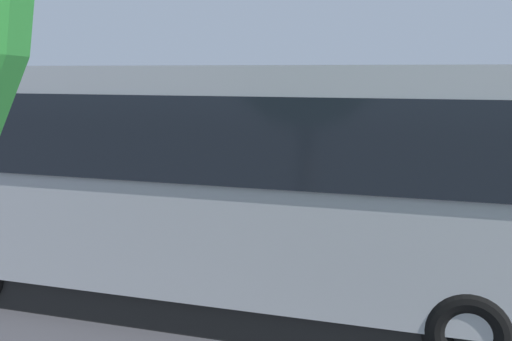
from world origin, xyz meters
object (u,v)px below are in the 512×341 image
spectator_centre (213,193)px  traffic_cone (283,188)px  tour_bus (223,187)px  spectator_far_left (329,198)px  spectator_right (174,189)px  spectator_left (281,196)px  parked_motorcycle_silver (443,244)px  stunt_motorcycle (233,154)px

spectator_centre → traffic_cone: size_ratio=2.71×
tour_bus → spectator_far_left: (-1.04, -2.85, -0.66)m
traffic_cone → tour_bus: bearing=95.7°
spectator_centre → spectator_right: (0.87, -0.30, -0.02)m
spectator_left → spectator_centre: 1.24m
spectator_left → spectator_right: (2.11, -0.26, -0.02)m
tour_bus → parked_motorcycle_silver: (-2.97, -2.16, -1.16)m
tour_bus → spectator_left: size_ratio=5.43×
tour_bus → spectator_left: tour_bus is taller
spectator_left → parked_motorcycle_silver: (-2.75, 0.49, -0.54)m
spectator_far_left → parked_motorcycle_silver: 2.10m
spectator_left → parked_motorcycle_silver: 2.85m
tour_bus → spectator_far_left: tour_bus is taller
spectator_right → traffic_cone: 4.44m
spectator_right → traffic_cone: spectator_right is taller
spectator_right → spectator_far_left: bearing=178.7°
parked_motorcycle_silver → tour_bus: bearing=36.1°
tour_bus → spectator_centre: tour_bus is taller
traffic_cone → spectator_far_left: bearing=112.3°
spectator_centre → spectator_far_left: bearing=-173.4°
spectator_centre → stunt_motorcycle: stunt_motorcycle is taller
tour_bus → spectator_left: bearing=-94.6°
spectator_centre → spectator_right: 0.92m
spectator_far_left → traffic_cone: size_ratio=2.65×
spectator_centre → spectator_left: bearing=-178.1°
tour_bus → traffic_cone: bearing=-84.3°
parked_motorcycle_silver → spectator_far_left: bearing=-19.6°
spectator_centre → traffic_cone: (-0.31, -4.53, -0.71)m
spectator_left → traffic_cone: 4.64m
spectator_left → spectator_right: 2.13m
spectator_far_left → parked_motorcycle_silver: size_ratio=0.81×
spectator_far_left → spectator_left: bearing=13.4°
spectator_far_left → stunt_motorcycle: (3.17, -4.63, 0.07)m
tour_bus → stunt_motorcycle: tour_bus is taller
tour_bus → traffic_cone: 7.29m
tour_bus → spectator_right: 3.54m
spectator_left → stunt_motorcycle: (2.34, -4.83, 0.04)m
spectator_left → parked_motorcycle_silver: size_ratio=0.83×
spectator_far_left → traffic_cone: bearing=-67.7°
spectator_left → spectator_centre: bearing=1.9°
traffic_cone → spectator_centre: bearing=86.0°
tour_bus → traffic_cone: size_ratio=14.76×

